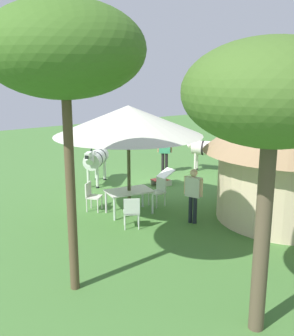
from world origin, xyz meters
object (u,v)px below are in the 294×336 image
object	(u,v)px
thatched_hut	(290,145)
striped_lounge_chair	(162,179)
zebra_nearest_camera	(96,159)
shade_umbrella	(128,121)
patio_chair_east_end	(132,211)
patio_dining_table	(129,193)
patio_chair_near_hut	(92,194)
acacia_tree_left_background	(273,95)
patio_chair_near_lawn	(159,190)
zebra_by_umbrella	(208,149)
acacia_tree_behind_hut	(64,51)
guest_beside_umbrella	(193,191)
standing_watcher	(165,149)

from	to	relation	value
thatched_hut	striped_lounge_chair	bearing A→B (deg)	-82.11
striped_lounge_chair	zebra_nearest_camera	world-z (taller)	zebra_nearest_camera
shade_umbrella	patio_chair_east_end	size ratio (longest dim) A/B	4.87
patio_dining_table	zebra_nearest_camera	size ratio (longest dim) A/B	0.89
thatched_hut	patio_chair_near_hut	xyz separation A→B (m)	(4.25, -4.00, -1.71)
shade_umbrella	acacia_tree_left_background	xyz separation A→B (m)	(1.42, 5.99, 1.08)
thatched_hut	patio_dining_table	distance (m)	4.89
thatched_hut	patio_chair_east_end	bearing A→B (deg)	-26.42
patio_chair_near_lawn	zebra_by_umbrella	bearing A→B (deg)	-67.10
acacia_tree_behind_hut	shade_umbrella	bearing A→B (deg)	-138.24
guest_beside_umbrella	patio_chair_near_hut	bearing A→B (deg)	12.43
standing_watcher	acacia_tree_behind_hut	xyz separation A→B (m)	(7.33, 6.22, 3.59)
patio_chair_east_end	guest_beside_umbrella	bearing A→B (deg)	8.22
patio_chair_near_hut	shade_umbrella	bearing A→B (deg)	90.00
shade_umbrella	zebra_nearest_camera	distance (m)	4.02
patio_chair_near_lawn	guest_beside_umbrella	distance (m)	1.88
striped_lounge_chair	zebra_by_umbrella	xyz separation A→B (m)	(-2.88, -0.48, 0.75)
zebra_by_umbrella	acacia_tree_behind_hut	xyz separation A→B (m)	(8.98, 5.31, 3.63)
patio_chair_east_end	guest_beside_umbrella	size ratio (longest dim) A/B	0.56
patio_chair_near_lawn	zebra_nearest_camera	size ratio (longest dim) A/B	0.54
zebra_nearest_camera	standing_watcher	bearing A→B (deg)	-139.11
shade_umbrella	acacia_tree_behind_hut	distance (m)	4.79
shade_umbrella	patio_chair_near_hut	size ratio (longest dim) A/B	4.87
thatched_hut	patio_chair_near_lawn	world-z (taller)	thatched_hut
patio_dining_table	zebra_by_umbrella	bearing A→B (deg)	-157.54
patio_dining_table	zebra_nearest_camera	world-z (taller)	zebra_nearest_camera
patio_chair_east_end	zebra_nearest_camera	size ratio (longest dim) A/B	0.54
patio_chair_near_hut	acacia_tree_behind_hut	bearing A→B (deg)	16.40
shade_umbrella	patio_chair_near_lawn	xyz separation A→B (m)	(-1.21, -0.08, -2.34)
shade_umbrella	patio_chair_near_hut	xyz separation A→B (m)	(0.79, -0.93, -2.34)
striped_lounge_chair	zebra_nearest_camera	xyz separation A→B (m)	(1.97, -1.61, 0.73)
guest_beside_umbrella	standing_watcher	bearing A→B (deg)	-52.82
patio_chair_near_hut	striped_lounge_chair	bearing A→B (deg)	154.05
shade_umbrella	striped_lounge_chair	world-z (taller)	shade_umbrella
shade_umbrella	zebra_by_umbrella	distance (m)	6.40
standing_watcher	acacia_tree_behind_hut	size ratio (longest dim) A/B	0.31
zebra_by_umbrella	patio_chair_near_hut	bearing A→B (deg)	159.19
patio_chair_east_end	acacia_tree_left_background	bearing A→B (deg)	-68.34
patio_chair_near_lawn	guest_beside_umbrella	size ratio (longest dim) A/B	0.56
thatched_hut	acacia_tree_behind_hut	bearing A→B (deg)	-0.89
acacia_tree_left_background	zebra_nearest_camera	bearing A→B (deg)	-103.28
patio_chair_near_lawn	acacia_tree_behind_hut	size ratio (longest dim) A/B	0.16
zebra_nearest_camera	zebra_by_umbrella	xyz separation A→B (m)	(-4.85, 1.12, 0.02)
patio_dining_table	standing_watcher	world-z (taller)	standing_watcher
zebra_nearest_camera	acacia_tree_behind_hut	distance (m)	8.47
patio_chair_near_lawn	acacia_tree_left_background	xyz separation A→B (m)	(2.64, 6.08, 3.42)
acacia_tree_left_background	patio_chair_near_lawn	bearing A→B (deg)	-113.46
standing_watcher	zebra_nearest_camera	bearing A→B (deg)	39.48
guest_beside_umbrella	acacia_tree_behind_hut	xyz separation A→B (m)	(4.35, 1.23, 3.67)
patio_chair_near_lawn	zebra_nearest_camera	world-z (taller)	zebra_nearest_camera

